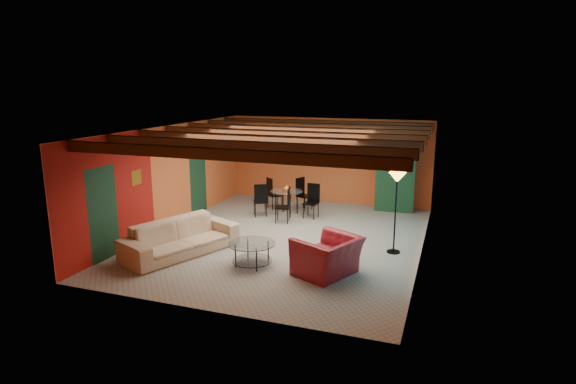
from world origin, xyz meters
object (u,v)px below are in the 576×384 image
at_px(armchair, 327,256).
at_px(potted_plant, 398,140).
at_px(sofa, 181,237).
at_px(floor_lamp, 395,213).
at_px(vase, 287,179).
at_px(coffee_table, 252,254).
at_px(armoire, 396,179).
at_px(dining_table, 287,198).

relative_size(armchair, potted_plant, 2.77).
xyz_separation_m(sofa, floor_lamp, (4.52, 1.68, 0.55)).
height_order(sofa, potted_plant, potted_plant).
bearing_deg(vase, coffee_table, -80.72).
relative_size(armchair, coffee_table, 1.20).
bearing_deg(sofa, potted_plant, -13.42).
bearing_deg(sofa, floor_lamp, -46.28).
height_order(armoire, vase, armoire).
bearing_deg(potted_plant, sofa, -126.70).
xyz_separation_m(dining_table, armoire, (2.92, 1.61, 0.47)).
bearing_deg(armchair, floor_lamp, 172.25).
relative_size(sofa, coffee_table, 2.62).
relative_size(coffee_table, dining_table, 0.53).
bearing_deg(floor_lamp, armchair, -122.47).
relative_size(armchair, floor_lamp, 0.64).
bearing_deg(armchair, sofa, -66.08).
distance_m(sofa, armoire, 6.83).
height_order(sofa, vase, vase).
bearing_deg(coffee_table, armchair, 2.41).
xyz_separation_m(armchair, dining_table, (-2.26, 3.90, 0.10)).
xyz_separation_m(armchair, potted_plant, (0.65, 5.51, 1.75)).
bearing_deg(armoire, dining_table, -153.99).
bearing_deg(vase, dining_table, 0.00).
relative_size(armchair, armoire, 0.62).
bearing_deg(floor_lamp, potted_plant, 96.80).
xyz_separation_m(coffee_table, potted_plant, (2.27, 5.57, 1.88)).
relative_size(armchair, vase, 6.68).
relative_size(floor_lamp, potted_plant, 4.31).
distance_m(coffee_table, floor_lamp, 3.33).
bearing_deg(dining_table, coffee_table, -80.72).
relative_size(sofa, floor_lamp, 1.40).
bearing_deg(floor_lamp, vase, 147.22).
distance_m(armchair, potted_plant, 5.81).
xyz_separation_m(potted_plant, vase, (-2.92, -1.61, -1.06)).
bearing_deg(coffee_table, sofa, 176.34).
distance_m(dining_table, potted_plant, 3.71).
distance_m(sofa, vase, 4.08).
bearing_deg(armoire, potted_plant, 0.00).
bearing_deg(potted_plant, armchair, -96.75).
height_order(sofa, armoire, armoire).
bearing_deg(sofa, armoire, -13.42).
xyz_separation_m(dining_table, potted_plant, (2.92, 1.61, 1.64)).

